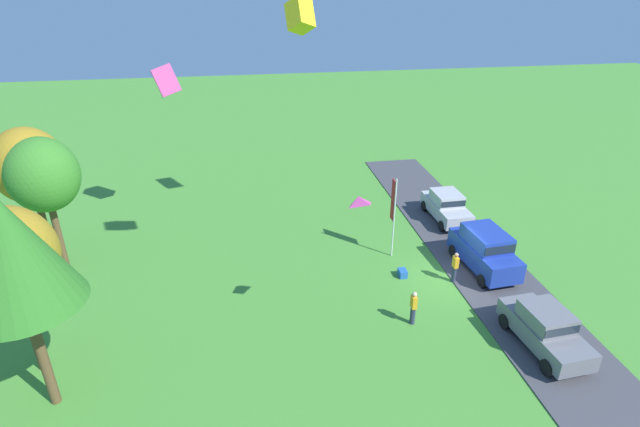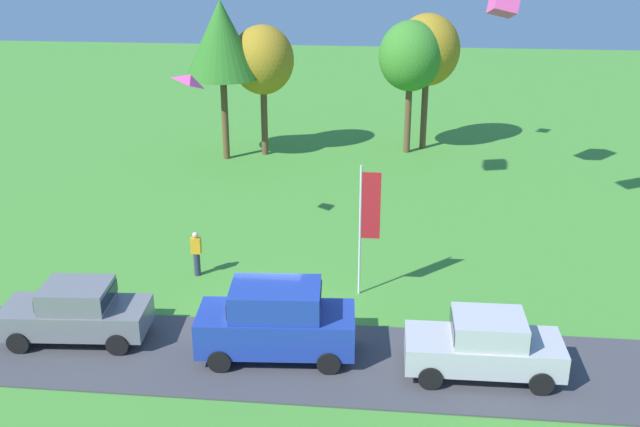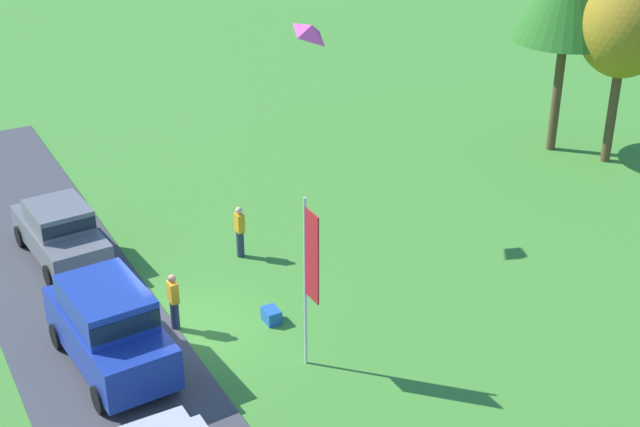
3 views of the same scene
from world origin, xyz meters
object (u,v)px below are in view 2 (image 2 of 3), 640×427
Objects in this scene: car_sedan_far_end at (76,310)px; car_suv_by_flagpole at (276,319)px; tree_far_left at (411,57)px; tree_lone_near at (221,40)px; tree_right_of_center at (427,50)px; tree_left_of_center at (263,61)px; car_sedan_near_entrance at (485,344)px; kite_diamond_mid_center at (191,79)px; person_watching_sky at (259,298)px; cooler_box at (298,284)px; person_on_lawn at (196,253)px; flag_banner at (367,214)px.

car_sedan_far_end is 0.96× the size of car_suv_by_flagpole.
tree_lone_near is at bearing -167.06° from tree_far_left.
tree_right_of_center is (11.10, 22.81, 4.55)m from car_sedan_far_end.
tree_left_of_center is (-4.00, 20.97, 3.95)m from car_suv_by_flagpole.
car_suv_by_flagpole is 0.64× the size of tree_far_left.
tree_far_left is at bearing 95.25° from car_sedan_near_entrance.
tree_right_of_center reaches higher than car_suv_by_flagpole.
kite_diamond_mid_center is at bearing -82.41° from tree_lone_near.
kite_diamond_mid_center reaches higher than person_watching_sky.
car_suv_by_flagpole is 8.44× the size of cooler_box.
cooler_box is 8.69m from kite_diamond_mid_center.
person_on_lawn is 4.36m from person_watching_sky.
tree_far_left is (4.81, 20.21, 4.51)m from person_watching_sky.
tree_lone_near is at bearing 118.43° from flag_banner.
tree_right_of_center reaches higher than flag_banner.
kite_diamond_mid_center is at bearing 140.27° from cooler_box.
person_on_lawn is at bearing 168.29° from cooler_box.
car_sedan_near_entrance is 4.56× the size of kite_diamond_mid_center.
car_suv_by_flagpole is 6.49m from person_on_lawn.
flag_banner is 4.84× the size of kite_diamond_mid_center.
tree_right_of_center is at bearing 82.65° from flag_banner.
person_on_lawn is (-3.79, 5.25, -0.42)m from car_suv_by_flagpole.
car_sedan_far_end is 21.19m from tree_left_of_center.
car_sedan_near_entrance is at bearing -39.29° from kite_diamond_mid_center.
flag_banner is (6.44, -16.57, -2.27)m from tree_left_of_center.
tree_far_left is at bearing 77.64° from cooler_box.
tree_lone_near is (-5.10, 17.93, 5.59)m from person_watching_sky.
tree_far_left is (9.91, 2.28, -1.08)m from tree_lone_near.
person_watching_sky is 9.16m from kite_diamond_mid_center.
person_on_lawn is at bearing 131.97° from person_watching_sky.
car_sedan_far_end is 0.53× the size of tree_lone_near.
car_sedan_far_end is 2.64× the size of person_watching_sky.
car_suv_by_flagpole reaches higher than car_sedan_near_entrance.
car_sedan_far_end is at bearing 176.78° from car_sedan_near_entrance.
flag_banner is (3.31, 2.39, 2.10)m from person_watching_sky.
tree_left_of_center is at bearing 100.80° from car_suv_by_flagpole.
car_sedan_far_end is at bearing -103.19° from kite_diamond_mid_center.
car_sedan_far_end reaches higher than cooler_box.
flag_banner is at bearing -28.79° from kite_diamond_mid_center.
tree_right_of_center is (-1.15, 23.50, 4.55)m from car_sedan_near_entrance.
car_suv_by_flagpole is 1.01× the size of flag_banner.
person_watching_sky is at bearing -110.51° from cooler_box.
tree_left_of_center is 0.97× the size of tree_far_left.
car_suv_by_flagpole is 4.87× the size of kite_diamond_mid_center.
car_suv_by_flagpole reaches higher than car_sedan_far_end.
tree_left_of_center reaches higher than flag_banner.
tree_left_of_center is at bearing 115.14° from car_sedan_near_entrance.
tree_left_of_center is at bearing -171.06° from tree_far_left.
person_on_lawn is 0.24× the size of tree_left_of_center.
cooler_box is at bearing -39.73° from kite_diamond_mid_center.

